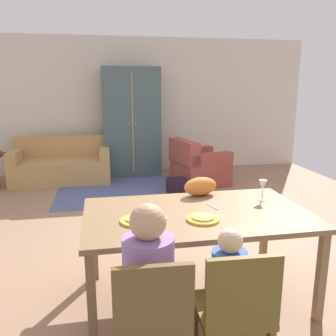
% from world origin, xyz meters
% --- Properties ---
extents(ground_plane, '(7.21, 6.15, 0.02)m').
position_xyz_m(ground_plane, '(0.00, 0.47, -0.01)').
color(ground_plane, '#967154').
extents(back_wall, '(7.21, 0.10, 2.70)m').
position_xyz_m(back_wall, '(0.00, 3.60, 1.35)').
color(back_wall, beige).
rests_on(back_wall, ground_plane).
extents(dining_table, '(1.78, 1.06, 0.76)m').
position_xyz_m(dining_table, '(0.01, -1.22, 0.69)').
color(dining_table, olive).
rests_on(dining_table, ground_plane).
extents(plate_near_man, '(0.25, 0.25, 0.02)m').
position_xyz_m(plate_near_man, '(-0.48, -1.34, 0.77)').
color(plate_near_man, yellow).
rests_on(plate_near_man, dining_table).
extents(pizza_near_man, '(0.17, 0.17, 0.01)m').
position_xyz_m(pizza_near_man, '(-0.48, -1.34, 0.78)').
color(pizza_near_man, gold).
rests_on(pizza_near_man, plate_near_man).
extents(plate_near_child, '(0.25, 0.25, 0.02)m').
position_xyz_m(plate_near_child, '(0.01, -1.40, 0.77)').
color(plate_near_child, yellow).
rests_on(plate_near_child, dining_table).
extents(pizza_near_child, '(0.17, 0.17, 0.01)m').
position_xyz_m(pizza_near_child, '(0.01, -1.40, 0.78)').
color(pizza_near_child, '#E39946').
rests_on(pizza_near_child, plate_near_child).
extents(wine_glass, '(0.07, 0.07, 0.19)m').
position_xyz_m(wine_glass, '(0.65, -1.04, 0.89)').
color(wine_glass, silver).
rests_on(wine_glass, dining_table).
extents(fork, '(0.02, 0.15, 0.01)m').
position_xyz_m(fork, '(-0.26, -1.27, 0.76)').
color(fork, silver).
rests_on(fork, dining_table).
extents(knife, '(0.05, 0.17, 0.01)m').
position_xyz_m(knife, '(0.17, -1.12, 0.76)').
color(knife, silver).
rests_on(knife, dining_table).
extents(dining_chair_man, '(0.44, 0.44, 0.87)m').
position_xyz_m(dining_chair_man, '(-0.48, -2.11, 0.49)').
color(dining_chair_man, brown).
rests_on(dining_chair_man, ground_plane).
extents(person_man, '(0.30, 0.40, 1.11)m').
position_xyz_m(person_man, '(-0.48, -1.94, 0.51)').
color(person_man, '#363C4C').
rests_on(person_man, ground_plane).
extents(dining_chair_child, '(0.44, 0.44, 0.87)m').
position_xyz_m(dining_chair_child, '(0.01, -2.11, 0.49)').
color(dining_chair_child, brown).
rests_on(dining_chair_child, ground_plane).
extents(person_child, '(0.22, 0.29, 0.92)m').
position_xyz_m(person_child, '(0.01, -1.94, 0.43)').
color(person_child, '#2A3A4F').
rests_on(person_child, ground_plane).
extents(cat, '(0.35, 0.22, 0.17)m').
position_xyz_m(cat, '(0.16, -0.79, 0.84)').
color(cat, orange).
rests_on(cat, dining_table).
extents(area_rug, '(2.60, 1.80, 0.01)m').
position_xyz_m(area_rug, '(-0.18, 2.05, 0.00)').
color(area_rug, '#4C5783').
rests_on(area_rug, ground_plane).
extents(couch, '(1.76, 0.86, 0.82)m').
position_xyz_m(couch, '(-1.46, 2.91, 0.30)').
color(couch, tan).
rests_on(couch, ground_plane).
extents(armchair, '(1.04, 1.03, 0.82)m').
position_xyz_m(armchair, '(0.98, 2.24, 0.32)').
color(armchair, '#974137').
rests_on(armchair, ground_plane).
extents(armoire, '(1.10, 0.59, 2.10)m').
position_xyz_m(armoire, '(-0.12, 3.21, 1.05)').
color(armoire, '#405657').
rests_on(armoire, ground_plane).
extents(handbag, '(0.32, 0.16, 0.26)m').
position_xyz_m(handbag, '(0.48, 1.75, 0.13)').
color(handbag, black).
rests_on(handbag, ground_plane).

